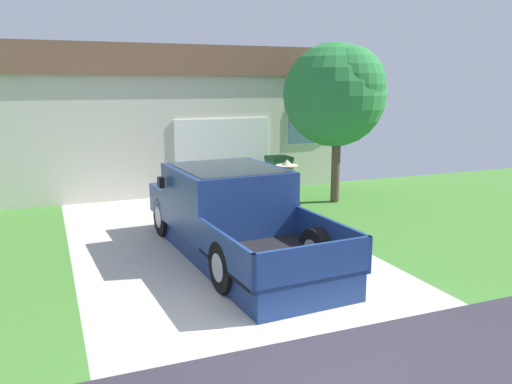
{
  "coord_description": "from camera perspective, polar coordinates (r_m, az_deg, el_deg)",
  "views": [
    {
      "loc": [
        -2.85,
        -5.34,
        3.11
      ],
      "look_at": [
        0.98,
        4.15,
        0.98
      ],
      "focal_mm": 36.6,
      "sensor_mm": 36.0,
      "label": 1
    }
  ],
  "objects": [
    {
      "name": "handbag",
      "position": [
        10.89,
        5.04,
        -4.08
      ],
      "size": [
        0.35,
        0.21,
        0.46
      ],
      "color": "#232328",
      "rests_on": "ground"
    },
    {
      "name": "house_with_garage",
      "position": [
        17.68,
        -11.53,
        8.26
      ],
      "size": [
        10.89,
        6.67,
        4.15
      ],
      "color": "beige",
      "rests_on": "ground"
    },
    {
      "name": "wheeled_trash_bin",
      "position": [
        14.77,
        2.5,
        1.96
      ],
      "size": [
        0.6,
        0.72,
        1.1
      ],
      "color": "#286B38",
      "rests_on": "ground"
    },
    {
      "name": "pickup_truck",
      "position": [
        9.77,
        -2.94,
        -2.39
      ],
      "size": [
        2.29,
        5.35,
        1.59
      ],
      "rotation": [
        0.0,
        0.0,
        0.06
      ],
      "color": "navy",
      "rests_on": "ground"
    },
    {
      "name": "front_yard_tree",
      "position": [
        13.94,
        8.83,
        10.58
      ],
      "size": [
        2.69,
        2.69,
        4.16
      ],
      "color": "brown",
      "rests_on": "ground"
    },
    {
      "name": "person_with_hat",
      "position": [
        10.86,
        3.37,
        0.08
      ],
      "size": [
        0.48,
        0.46,
        1.58
      ],
      "rotation": [
        0.0,
        0.0,
        -2.92
      ],
      "color": "black",
      "rests_on": "ground"
    }
  ]
}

